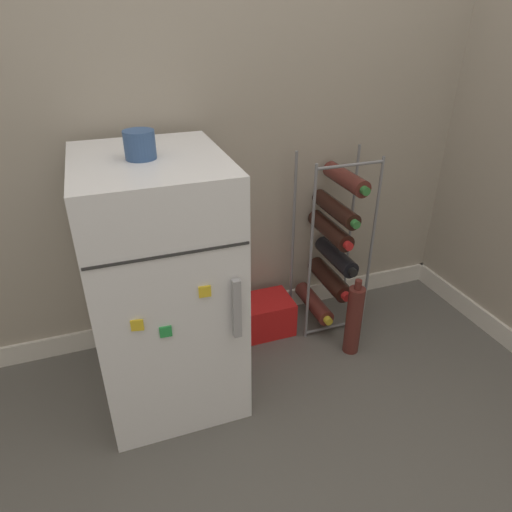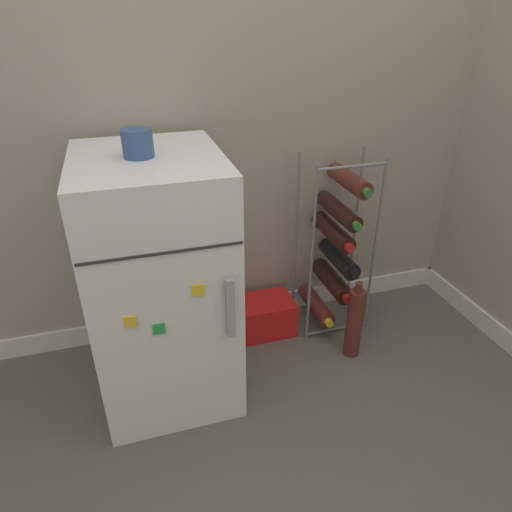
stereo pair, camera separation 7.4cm
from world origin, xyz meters
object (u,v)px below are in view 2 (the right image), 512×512
Objects in this scene: wine_rack at (334,248)px; loose_bottle_floor at (354,323)px; fridge_top_cup at (138,143)px; mini_fridge at (161,282)px; soda_box at (261,316)px.

wine_rack reaches higher than loose_bottle_floor.
fridge_top_cup reaches higher than loose_bottle_floor.
mini_fridge reaches higher than soda_box.
loose_bottle_floor is at bearing -5.51° from mini_fridge.
soda_box is 0.81× the size of loose_bottle_floor.
mini_fridge is 1.13× the size of wine_rack.
soda_box is 0.99m from fridge_top_cup.
wine_rack is (0.75, 0.16, -0.06)m from mini_fridge.
wine_rack is 2.26× the size of loose_bottle_floor.
wine_rack is at bearing -4.37° from soda_box.
wine_rack is 0.32m from loose_bottle_floor.
mini_fridge is 2.56× the size of loose_bottle_floor.
loose_bottle_floor is at bearing -38.62° from soda_box.
mini_fridge is at bearing 174.49° from loose_bottle_floor.
mini_fridge is 0.77m from wine_rack.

